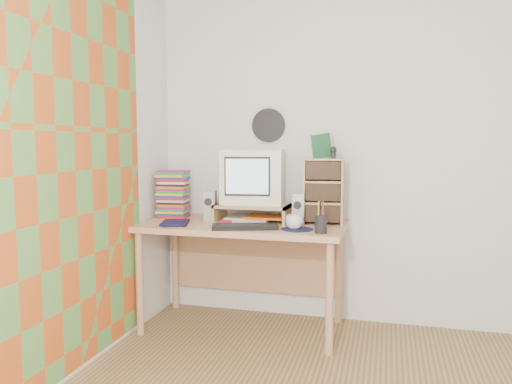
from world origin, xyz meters
The scene contains 20 objects.
back_wall centered at (0.00, 1.75, 1.25)m, with size 3.50×3.50×0.00m, color silver.
left_wall centered at (-1.75, 0.00, 1.25)m, with size 3.50×3.50×0.00m, color silver.
curtain centered at (-1.71, 0.48, 1.15)m, with size 2.20×2.20×0.00m, color #C3531B.
wall_disc centered at (-0.93, 1.73, 1.43)m, with size 0.25×0.25×0.02m, color black.
desk centered at (-1.03, 1.44, 0.62)m, with size 1.40×0.70×0.75m.
monitor_riser centered at (-0.98, 1.48, 0.84)m, with size 0.52×0.30×0.12m.
crt_monitor centered at (-0.99, 1.53, 1.06)m, with size 0.40×0.40×0.38m, color white.
speaker_left centered at (-1.28, 1.43, 0.86)m, with size 0.08×0.08×0.21m, color #A1A0A5.
speaker_right centered at (-0.64, 1.41, 0.86)m, with size 0.08×0.08×0.21m, color #A1A0A5.
keyboard centered at (-0.95, 1.16, 0.76)m, with size 0.42×0.14×0.03m, color black.
dvd_stack centered at (-1.61, 1.52, 0.90)m, with size 0.21×0.15×0.30m, color brown, non-canonical shape.
cd_rack centered at (-0.49, 1.50, 0.97)m, with size 0.27×0.14×0.45m, color tan.
mug centered at (-0.64, 1.24, 0.79)m, with size 0.11×0.11×0.09m, color white.
diary centered at (-1.55, 1.19, 0.77)m, with size 0.22×0.16×0.04m, color black.
mousepad centered at (-0.62, 1.22, 0.75)m, with size 0.21×0.21×0.00m, color #101636.
pen_cup centered at (-0.46, 1.14, 0.83)m, with size 0.08×0.08×0.15m, color black, non-canonical shape.
papers centered at (-0.96, 1.49, 0.77)m, with size 0.31×0.22×0.04m, color beige, non-canonical shape.
red_box centered at (-1.10, 1.22, 0.77)m, with size 0.08×0.05×0.04m, color #B5132C.
game_box centered at (-0.51, 1.52, 1.28)m, with size 0.13×0.03×0.16m, color #17512A.
webcam centered at (-0.42, 1.46, 1.24)m, with size 0.05×0.05×0.08m, color black, non-canonical shape.
Camera 1 is at (-0.06, -1.89, 1.31)m, focal length 35.00 mm.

